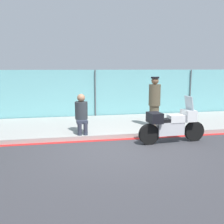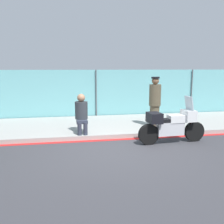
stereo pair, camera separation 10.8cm
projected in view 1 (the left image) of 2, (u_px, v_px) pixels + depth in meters
name	position (u px, v px, depth m)	size (l,w,h in m)	color
ground_plane	(117.00, 150.00, 7.24)	(120.00, 120.00, 0.00)	#38383D
sidewalk	(101.00, 125.00, 10.00)	(33.51, 3.43, 0.14)	#9E9E99
curb_paint_stripe	(110.00, 140.00, 8.26)	(33.51, 0.18, 0.01)	red
storefront_fence	(95.00, 94.00, 11.57)	(31.83, 0.17, 2.16)	#6BB2B7
motorcycle	(172.00, 124.00, 7.89)	(2.13, 0.58, 1.41)	black
officer_standing	(154.00, 101.00, 9.42)	(0.42, 0.42, 1.79)	brown
person_seated_on_curb	(81.00, 112.00, 8.50)	(0.41, 0.67, 1.27)	#2D3342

